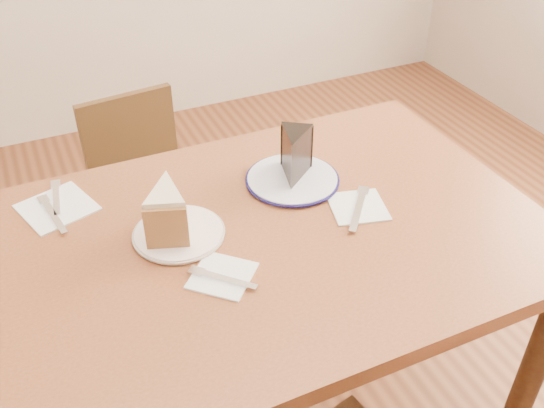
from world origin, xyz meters
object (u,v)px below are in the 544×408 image
at_px(table, 265,266).
at_px(plate_navy, 292,179).
at_px(plate_cream, 179,234).
at_px(carrot_cake, 168,210).
at_px(chocolate_cake, 294,158).
at_px(chair_far, 150,199).

bearing_deg(table, plate_navy, 46.81).
xyz_separation_m(plate_cream, plate_navy, (0.31, 0.08, 0.00)).
height_order(carrot_cake, chocolate_cake, chocolate_cake).
bearing_deg(carrot_cake, plate_cream, -40.89).
distance_m(plate_navy, chocolate_cake, 0.06).
relative_size(plate_navy, carrot_cake, 1.81).
relative_size(chair_far, chocolate_cake, 6.90).
xyz_separation_m(plate_cream, carrot_cake, (-0.01, 0.02, 0.05)).
bearing_deg(chair_far, plate_cream, 77.23).
distance_m(table, plate_navy, 0.22).
relative_size(chair_far, plate_navy, 3.42).
bearing_deg(chocolate_cake, table, 78.95).
bearing_deg(carrot_cake, table, -5.50).
relative_size(plate_cream, carrot_cake, 1.58).
bearing_deg(table, chair_far, 98.36).
bearing_deg(chocolate_cake, carrot_cake, 43.58).
relative_size(chair_far, carrot_cake, 6.20).
distance_m(plate_cream, plate_navy, 0.32).
xyz_separation_m(plate_navy, chocolate_cake, (0.00, -0.00, 0.06)).
xyz_separation_m(carrot_cake, chocolate_cake, (0.32, 0.06, 0.01)).
height_order(table, chair_far, table).
height_order(plate_navy, carrot_cake, carrot_cake).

